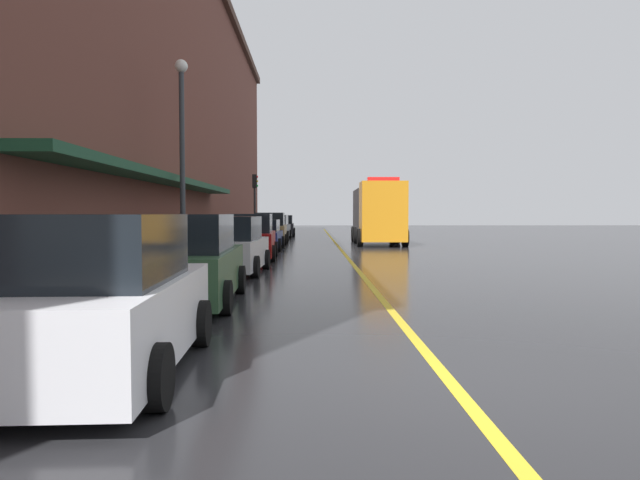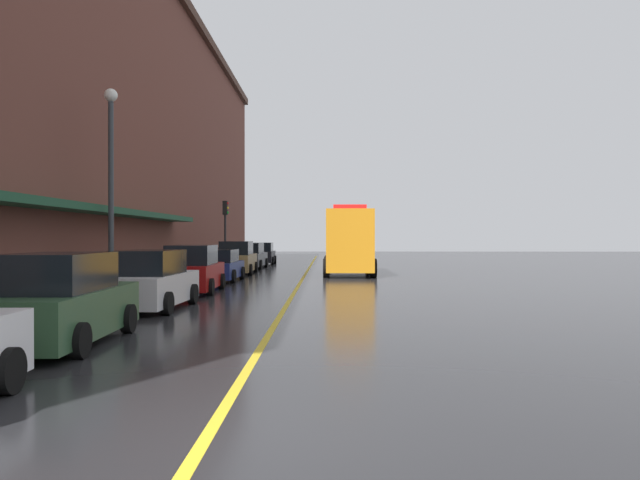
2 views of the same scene
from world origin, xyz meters
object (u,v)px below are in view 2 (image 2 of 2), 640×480
Objects in this scene: parked_car_4 at (219,266)px; parking_meter_0 at (242,251)px; utility_truck at (349,243)px; street_lamp_left at (111,169)px; parked_car_1 at (61,302)px; parked_car_2 at (151,282)px; parking_meter_2 at (219,255)px; parked_car_5 at (237,259)px; parked_car_7 at (262,254)px; parked_car_3 at (193,270)px; parking_meter_4 at (182,261)px; parking_meter_3 at (74,278)px; traffic_light_near at (225,221)px; parked_car_6 at (250,256)px; parking_meter_1 at (201,258)px.

parked_car_4 is 16.98m from parking_meter_0.
utility_truck is 1.10× the size of street_lamp_left.
parked_car_1 reaches higher than parked_car_2.
parking_meter_2 is at bearing 6.55° from parked_car_2.
parked_car_5 is 1.05× the size of parked_car_7.
utility_truck is (6.36, -12.41, 1.02)m from parked_car_7.
parked_car_3 reaches higher than parked_car_4.
parked_car_4 is at bearing 179.18° from parked_car_5.
parked_car_1 is 15.22m from parking_meter_4.
utility_truck is (6.45, -0.40, 0.94)m from parked_car_5.
parking_meter_3 is at bearing 167.30° from parked_car_3.
parked_car_3 is at bearing -70.35° from parking_meter_4.
traffic_light_near is (0.66, 18.25, -1.24)m from street_lamp_left.
traffic_light_near reaches higher than parked_car_3.
parked_car_1 is at bearing -15.62° from utility_truck.
parking_meter_3 is at bearing 148.58° from parked_car_2.
parking_meter_4 is (0.00, 11.41, 0.00)m from parking_meter_3.
parking_meter_0 is at bearing 5.08° from parked_car_2.
parked_car_1 reaches higher than parked_car_6.
parking_meter_3 is (-7.82, -18.42, -0.76)m from utility_truck.
parked_car_1 is 1.07× the size of traffic_light_near.
utility_truck reaches higher than parked_car_1.
parking_meter_1 is (-1.34, -9.50, 0.25)m from parked_car_6.
parked_car_6 is at bearing -134.97° from utility_truck.
parked_car_2 is at bearing 179.30° from parked_car_5.
parking_meter_4 is 0.31× the size of traffic_light_near.
street_lamp_left is (-8.42, -14.12, 2.58)m from utility_truck.
parking_meter_0 and parking_meter_2 have the same top height.
parked_car_5 is 11.35m from parking_meter_0.
parked_car_5 is 3.46× the size of parking_meter_1.
parking_meter_1 is 11.74m from street_lamp_left.
parked_car_3 is 1.05× the size of traffic_light_near.
parked_car_6 is (-0.10, 17.64, -0.04)m from parked_car_3.
parking_meter_0 is at bearing 1.85° from parked_car_3.
parking_meter_0 is (-1.43, 22.69, 0.21)m from parked_car_3.
parking_meter_4 is at bearing -90.00° from parking_meter_2.
parked_car_7 is 0.63× the size of street_lamp_left.
parked_car_2 is 18.50m from parking_meter_2.
parked_car_6 is at bearing 2.37° from parked_car_2.
parked_car_3 is at bearing 178.89° from parked_car_7.
parked_car_5 reaches higher than parked_car_7.
parked_car_2 reaches higher than parked_car_7.
parking_meter_0 is 1.00× the size of parking_meter_4.
parked_car_5 is at bearing -1.48° from parked_car_3.
utility_truck is 5.72× the size of parking_meter_2.
parked_car_2 reaches higher than parking_meter_2.
traffic_light_near is (0.06, 22.56, 2.10)m from parking_meter_3.
street_lamp_left is at bearing 145.00° from parked_car_3.
parked_car_5 is at bearing 82.25° from street_lamp_left.
utility_truck reaches higher than parking_meter_4.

